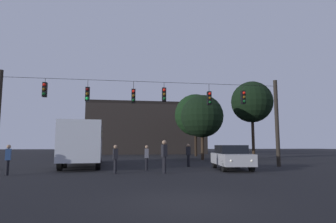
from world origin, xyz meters
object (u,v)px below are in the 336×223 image
(pedestrian_near_bus, at_px, (188,154))
(pedestrian_trailing, at_px, (115,158))
(tree_left_silhouette, at_px, (202,116))
(tree_behind_building, at_px, (195,115))
(city_bus, at_px, (85,141))
(tree_right_far, at_px, (252,102))
(pedestrian_crossing_right, at_px, (8,158))
(pedestrian_crossing_left, at_px, (147,156))
(pedestrian_crossing_center, at_px, (164,154))
(car_near_right, at_px, (231,157))

(pedestrian_near_bus, xyz_separation_m, pedestrian_trailing, (-5.01, -4.17, -0.06))
(tree_left_silhouette, bearing_deg, tree_behind_building, 79.43)
(city_bus, height_order, tree_right_far, tree_right_far)
(pedestrian_near_bus, bearing_deg, city_bus, 162.51)
(pedestrian_crossing_right, distance_m, tree_left_silhouette, 19.66)
(city_bus, bearing_deg, tree_behind_building, 52.15)
(pedestrian_crossing_left, xyz_separation_m, tree_right_far, (13.64, 14.09, 5.77))
(pedestrian_crossing_left, relative_size, tree_left_silhouette, 0.22)
(pedestrian_near_bus, bearing_deg, pedestrian_trailing, -140.19)
(pedestrian_trailing, relative_size, tree_behind_building, 0.18)
(pedestrian_crossing_center, relative_size, pedestrian_trailing, 1.17)
(city_bus, height_order, pedestrian_near_bus, city_bus)
(pedestrian_crossing_left, bearing_deg, tree_behind_building, 68.14)
(pedestrian_trailing, relative_size, tree_right_far, 0.17)
(pedestrian_near_bus, relative_size, pedestrian_trailing, 1.06)
(tree_left_silhouette, height_order, tree_behind_building, tree_behind_building)
(tree_left_silhouette, distance_m, tree_right_far, 7.56)
(city_bus, bearing_deg, pedestrian_crossing_center, -52.83)
(city_bus, relative_size, car_near_right, 2.48)
(pedestrian_trailing, distance_m, tree_left_silhouette, 16.22)
(pedestrian_crossing_left, distance_m, tree_behind_building, 23.79)
(pedestrian_trailing, bearing_deg, pedestrian_crossing_right, -179.31)
(city_bus, bearing_deg, pedestrian_trailing, -69.24)
(pedestrian_crossing_center, bearing_deg, tree_left_silhouette, 65.99)
(tree_left_silhouette, relative_size, tree_behind_building, 0.78)
(city_bus, xyz_separation_m, tree_right_far, (17.95, 9.18, 4.74))
(pedestrian_crossing_left, relative_size, tree_right_far, 0.17)
(pedestrian_crossing_right, bearing_deg, tree_right_far, 37.12)
(city_bus, height_order, pedestrian_crossing_center, city_bus)
(tree_right_far, bearing_deg, pedestrian_crossing_left, -134.07)
(car_near_right, xyz_separation_m, pedestrian_crossing_left, (-5.28, 0.26, 0.05))
(pedestrian_near_bus, relative_size, tree_left_silhouette, 0.24)
(pedestrian_crossing_center, bearing_deg, pedestrian_crossing_right, 178.93)
(pedestrian_trailing, xyz_separation_m, tree_behind_building, (10.49, 23.22, 4.91))
(pedestrian_crossing_center, xyz_separation_m, tree_behind_building, (7.85, 23.44, 4.74))
(car_near_right, relative_size, pedestrian_crossing_right, 2.91)
(pedestrian_crossing_center, distance_m, tree_behind_building, 25.17)
(city_bus, distance_m, car_near_right, 10.94)
(pedestrian_trailing, bearing_deg, tree_right_far, 45.45)
(city_bus, xyz_separation_m, pedestrian_crossing_left, (4.30, -4.91, -1.02))
(car_near_right, distance_m, pedestrian_crossing_center, 4.75)
(pedestrian_near_bus, relative_size, tree_right_far, 0.18)
(tree_behind_building, distance_m, tree_right_far, 9.05)
(city_bus, distance_m, tree_behind_building, 21.50)
(pedestrian_near_bus, bearing_deg, tree_left_silhouette, 68.20)
(pedestrian_crossing_left, relative_size, pedestrian_crossing_right, 0.98)
(pedestrian_near_bus, distance_m, tree_right_far, 16.59)
(pedestrian_trailing, distance_m, tree_behind_building, 25.95)
(pedestrian_crossing_center, relative_size, tree_right_far, 0.20)
(car_near_right, height_order, pedestrian_crossing_right, pedestrian_crossing_right)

